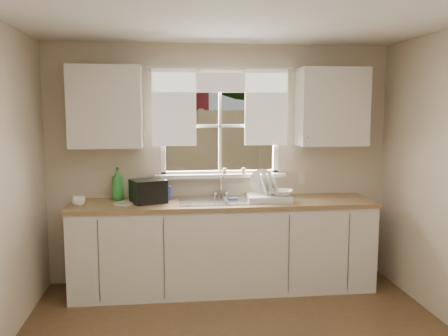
{
  "coord_description": "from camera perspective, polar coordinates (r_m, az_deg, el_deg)",
  "views": [
    {
      "loc": [
        -0.53,
        -2.96,
        1.84
      ],
      "look_at": [
        0.0,
        1.65,
        1.25
      ],
      "focal_mm": 38.0,
      "sensor_mm": 36.0,
      "label": 1
    }
  ],
  "objects": [
    {
      "name": "saucer",
      "position": [
        4.73,
        -11.98,
        -4.2
      ],
      "size": [
        0.2,
        0.2,
        0.01
      ],
      "primitive_type": "cylinder",
      "color": "silver",
      "rests_on": "countertop"
    },
    {
      "name": "countertop",
      "position": [
        4.77,
        -0.04,
        -4.25
      ],
      "size": [
        3.04,
        0.65,
        0.04
      ],
      "primitive_type": "cube",
      "color": "olive",
      "rests_on": "base_cabinets"
    },
    {
      "name": "backyard",
      "position": [
        11.55,
        -1.04,
        15.32
      ],
      "size": [
        20.0,
        10.0,
        6.13
      ],
      "color": "#335421",
      "rests_on": "ground"
    },
    {
      "name": "base_cabinets",
      "position": [
        4.88,
        -0.04,
        -9.49
      ],
      "size": [
        3.0,
        0.62,
        0.87
      ],
      "primitive_type": "cube",
      "color": "silver",
      "rests_on": "ground"
    },
    {
      "name": "sink",
      "position": [
        4.81,
        -0.08,
        -4.78
      ],
      "size": [
        0.88,
        0.52,
        0.4
      ],
      "color": "#B7B7BC",
      "rests_on": "countertop"
    },
    {
      "name": "sill_jars",
      "position": [
        4.99,
        1.21,
        -0.36
      ],
      "size": [
        0.24,
        0.04,
        0.06
      ],
      "color": "brown",
      "rests_on": "window"
    },
    {
      "name": "wall_outlet",
      "position": [
        5.2,
        9.24,
        -1.25
      ],
      "size": [
        0.08,
        0.01,
        0.12
      ],
      "primitive_type": "cube",
      "color": "beige",
      "rests_on": "room_walls"
    },
    {
      "name": "room_walls",
      "position": [
        3.01,
        3.77,
        -4.35
      ],
      "size": [
        3.62,
        4.02,
        2.5
      ],
      "color": "beige",
      "rests_on": "ground"
    },
    {
      "name": "soap_bottle_b",
      "position": [
        4.87,
        -7.02,
        -2.58
      ],
      "size": [
        0.1,
        0.11,
        0.21
      ],
      "primitive_type": "imported",
      "rotation": [
        0.0,
        0.0,
        0.12
      ],
      "color": "#2F42B1",
      "rests_on": "countertop"
    },
    {
      "name": "curtains",
      "position": [
        4.94,
        -0.4,
        8.33
      ],
      "size": [
        1.5,
        0.03,
        0.81
      ],
      "color": "white",
      "rests_on": "room_walls"
    },
    {
      "name": "bowl",
      "position": [
        4.79,
        6.94,
        -2.96
      ],
      "size": [
        0.28,
        0.28,
        0.06
      ],
      "primitive_type": "imported",
      "rotation": [
        0.0,
        0.0,
        -0.3
      ],
      "color": "white",
      "rests_on": "dish_rack"
    },
    {
      "name": "dish_rack",
      "position": [
        4.82,
        5.38,
        -3.11
      ],
      "size": [
        0.45,
        0.35,
        0.31
      ],
      "color": "silver",
      "rests_on": "countertop"
    },
    {
      "name": "soap_bottle_c",
      "position": [
        4.87,
        -9.59,
        -3.01
      ],
      "size": [
        0.15,
        0.15,
        0.15
      ],
      "primitive_type": "imported",
      "rotation": [
        0.0,
        0.0,
        0.35
      ],
      "color": "beige",
      "rests_on": "countertop"
    },
    {
      "name": "black_appliance",
      "position": [
        4.74,
        -9.11,
        -2.76
      ],
      "size": [
        0.39,
        0.37,
        0.23
      ],
      "primitive_type": "cube",
      "rotation": [
        0.0,
        0.0,
        0.39
      ],
      "color": "black",
      "rests_on": "countertop"
    },
    {
      "name": "upper_cabinet_left",
      "position": [
        4.83,
        -14.04,
        7.14
      ],
      "size": [
        0.7,
        0.33,
        0.8
      ],
      "primitive_type": "cube",
      "color": "silver",
      "rests_on": "room_walls"
    },
    {
      "name": "soap_bottle_a",
      "position": [
        4.93,
        -12.67,
        -1.85
      ],
      "size": [
        0.16,
        0.16,
        0.33
      ],
      "primitive_type": "imported",
      "rotation": [
        0.0,
        0.0,
        0.27
      ],
      "color": "green",
      "rests_on": "countertop"
    },
    {
      "name": "cup",
      "position": [
        4.72,
        -17.08,
        -3.83
      ],
      "size": [
        0.16,
        0.16,
        0.1
      ],
      "primitive_type": "imported",
      "rotation": [
        0.0,
        0.0,
        0.34
      ],
      "color": "white",
      "rests_on": "countertop"
    },
    {
      "name": "upper_cabinet_right",
      "position": [
        5.08,
        12.87,
        7.17
      ],
      "size": [
        0.7,
        0.33,
        0.8
      ],
      "primitive_type": "cube",
      "color": "silver",
      "rests_on": "room_walls"
    },
    {
      "name": "window",
      "position": [
        5.01,
        -0.46,
        3.18
      ],
      "size": [
        1.38,
        0.16,
        1.06
      ],
      "color": "white",
      "rests_on": "room_walls"
    }
  ]
}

